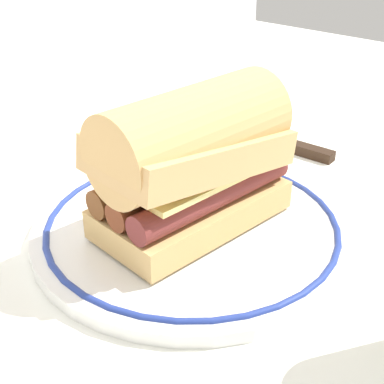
% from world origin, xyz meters
% --- Properties ---
extents(ground_plane, '(1.50, 1.50, 0.00)m').
position_xyz_m(ground_plane, '(0.00, 0.00, 0.00)').
color(ground_plane, white).
extents(plate, '(0.29, 0.29, 0.01)m').
position_xyz_m(plate, '(-0.01, -0.01, 0.01)').
color(plate, white).
rests_on(plate, ground_plane).
extents(sausage_sandwich, '(0.18, 0.11, 0.12)m').
position_xyz_m(sausage_sandwich, '(-0.01, -0.01, 0.08)').
color(sausage_sandwich, tan).
rests_on(sausage_sandwich, plate).
extents(butter_knife, '(0.02, 0.15, 0.01)m').
position_xyz_m(butter_knife, '(0.20, 0.02, 0.00)').
color(butter_knife, silver).
rests_on(butter_knife, ground_plane).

